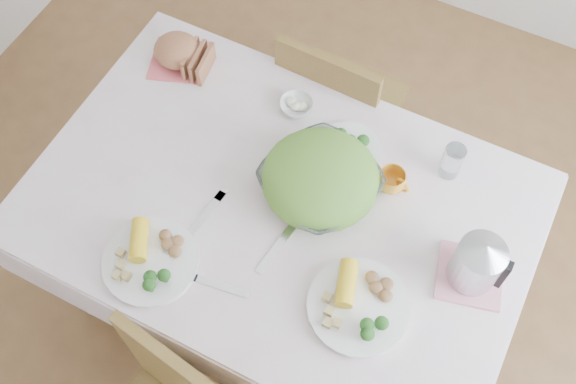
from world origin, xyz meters
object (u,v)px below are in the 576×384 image
at_px(yellow_mug, 391,181).
at_px(electric_kettle, 479,259).
at_px(dining_table, 280,256).
at_px(chair_far, 344,99).
at_px(dinner_plate_left, 151,262).
at_px(salad_bowl, 320,182).
at_px(dinner_plate_right, 359,307).

relative_size(yellow_mug, electric_kettle, 0.48).
distance_m(dining_table, chair_far, 0.67).
relative_size(dining_table, chair_far, 1.58).
bearing_deg(electric_kettle, dining_table, 166.45).
relative_size(dinner_plate_left, yellow_mug, 3.07).
distance_m(salad_bowl, yellow_mug, 0.22).
height_order(dinner_plate_right, yellow_mug, yellow_mug).
bearing_deg(yellow_mug, chair_far, 126.68).
bearing_deg(yellow_mug, dining_table, -142.94).
distance_m(salad_bowl, dinner_plate_right, 0.39).
relative_size(dining_table, dinner_plate_right, 4.84).
relative_size(chair_far, dinner_plate_left, 3.20).
height_order(dinner_plate_left, electric_kettle, electric_kettle).
distance_m(chair_far, dinner_plate_right, 1.00).
bearing_deg(chair_far, dining_table, 97.71).
relative_size(dining_table, yellow_mug, 15.52).
xyz_separation_m(yellow_mug, electric_kettle, (0.32, -0.17, 0.09)).
bearing_deg(chair_far, yellow_mug, 128.80).
distance_m(dining_table, dinner_plate_left, 0.57).
distance_m(chair_far, electric_kettle, 1.00).
bearing_deg(salad_bowl, yellow_mug, 29.29).
bearing_deg(electric_kettle, yellow_mug, 134.49).
distance_m(chair_far, yellow_mug, 0.66).
height_order(salad_bowl, yellow_mug, salad_bowl).
relative_size(dining_table, electric_kettle, 7.41).
distance_m(dining_table, yellow_mug, 0.54).
relative_size(salad_bowl, dinner_plate_right, 1.16).
height_order(dinner_plate_right, electric_kettle, electric_kettle).
bearing_deg(electric_kettle, dinner_plate_left, -172.67).
bearing_deg(dining_table, dinner_plate_right, -29.03).
bearing_deg(electric_kettle, salad_bowl, 155.52).
xyz_separation_m(dining_table, chair_far, (-0.06, 0.66, 0.09)).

